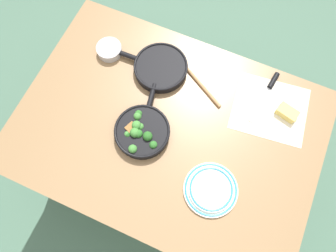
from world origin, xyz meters
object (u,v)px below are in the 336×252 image
(skillet_eggs, at_px, (160,68))
(cheese_block, at_px, (287,113))
(grater_knife, at_px, (268,90))
(prep_bowl_steel, at_px, (109,50))
(skillet_broccoli, at_px, (142,131))
(dinner_plate_stack, at_px, (211,189))
(wooden_spoon, at_px, (191,73))

(skillet_eggs, distance_m, cheese_block, 0.61)
(grater_knife, distance_m, prep_bowl_steel, 0.78)
(skillet_eggs, height_order, cheese_block, skillet_eggs)
(cheese_block, bearing_deg, skillet_broccoli, -148.49)
(skillet_eggs, xyz_separation_m, cheese_block, (0.61, 0.02, -0.00))
(grater_knife, xyz_separation_m, cheese_block, (0.11, -0.08, 0.01))
(dinner_plate_stack, bearing_deg, skillet_broccoli, 163.26)
(skillet_eggs, height_order, prep_bowl_steel, skillet_eggs)
(prep_bowl_steel, bearing_deg, skillet_broccoli, -44.27)
(skillet_broccoli, relative_size, dinner_plate_stack, 1.55)
(cheese_block, distance_m, dinner_plate_stack, 0.49)
(skillet_broccoli, distance_m, skillet_eggs, 0.33)
(wooden_spoon, height_order, prep_bowl_steel, prep_bowl_steel)
(grater_knife, bearing_deg, wooden_spoon, -71.98)
(skillet_broccoli, height_order, grater_knife, skillet_broccoli)
(skillet_eggs, height_order, wooden_spoon, skillet_eggs)
(skillet_broccoli, xyz_separation_m, prep_bowl_steel, (-0.32, 0.31, -0.01))
(skillet_broccoli, distance_m, wooden_spoon, 0.37)
(cheese_block, bearing_deg, prep_bowl_steel, -178.11)
(skillet_broccoli, height_order, prep_bowl_steel, skillet_broccoli)
(cheese_block, xyz_separation_m, prep_bowl_steel, (-0.88, -0.03, 0.00))
(skillet_broccoli, relative_size, cheese_block, 3.48)
(grater_knife, relative_size, cheese_block, 2.75)
(grater_knife, distance_m, cheese_block, 0.14)
(grater_knife, xyz_separation_m, prep_bowl_steel, (-0.77, -0.11, 0.01))
(skillet_broccoli, bearing_deg, cheese_block, -69.50)
(skillet_broccoli, bearing_deg, grater_knife, -57.68)
(skillet_eggs, xyz_separation_m, dinner_plate_stack, (0.42, -0.43, -0.01))
(skillet_broccoli, bearing_deg, prep_bowl_steel, 34.71)
(skillet_eggs, bearing_deg, grater_knife, -170.20)
(skillet_broccoli, distance_m, cheese_block, 0.65)
(grater_knife, height_order, cheese_block, cheese_block)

